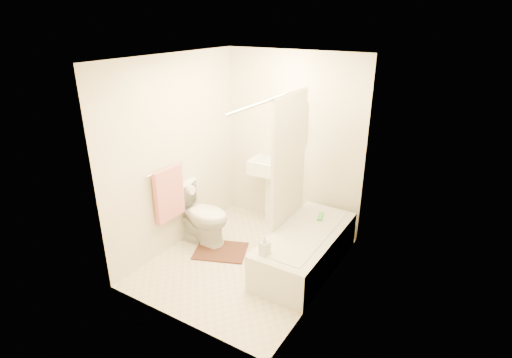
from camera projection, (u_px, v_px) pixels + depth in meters
The scene contains 17 objects.
floor at pixel (245, 261), 4.89m from camera, with size 2.40×2.40×0.00m, color beige.
ceiling at pixel (243, 57), 3.97m from camera, with size 2.40×2.40×0.00m, color white.
wall_back at pixel (293, 142), 5.38m from camera, with size 2.00×0.02×2.40m, color beige.
wall_left at pixel (176, 155), 4.91m from camera, with size 0.02×2.40×2.40m, color beige.
wall_right at pixel (329, 189), 3.95m from camera, with size 0.02×2.40×2.40m, color beige.
mirror at pixel (293, 121), 5.25m from camera, with size 0.40×0.03×0.55m, color white.
curtain_rod at pixel (273, 99), 4.06m from camera, with size 0.03×0.03×1.70m, color silver.
shower_curtain at pixel (289, 160), 4.67m from camera, with size 0.04×0.80×1.55m, color silver.
towel_bar at pixel (165, 169), 4.73m from camera, with size 0.02×0.02×0.60m, color silver.
towel at pixel (169, 194), 4.84m from camera, with size 0.06×0.45×0.66m, color #CC7266.
toilet_paper at pixel (190, 189), 5.16m from camera, with size 0.12×0.12×0.11m, color white.
toilet at pixel (201, 214), 5.18m from camera, with size 0.45×0.80×0.79m, color white.
sink at pixel (270, 188), 5.65m from camera, with size 0.53×0.42×1.03m, color white, non-canonical shape.
bathtub at pixel (305, 249), 4.73m from camera, with size 0.69×1.57×0.44m, color silver, non-canonical shape.
bath_mat at pixel (221, 251), 5.08m from camera, with size 0.64×0.48×0.02m, color #502620.
soap_bottle at pixel (265, 245), 4.20m from camera, with size 0.10×0.10×0.21m, color white.
scrub_brush at pixel (320, 217), 4.97m from camera, with size 0.06×0.19×0.04m, color #43B555.
Camera 1 is at (2.26, -3.46, 2.80)m, focal length 28.00 mm.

